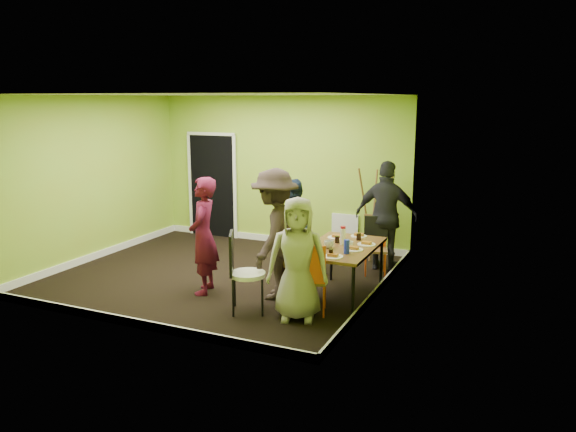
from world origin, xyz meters
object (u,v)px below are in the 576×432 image
Objects in this scene: dining_table at (342,250)px; person_standing at (203,236)px; chair_bentwood at (242,268)px; person_left_far at (292,225)px; easel at (376,214)px; thermos at (343,236)px; person_back_end at (387,216)px; chair_left_near at (292,255)px; chair_back_end at (376,233)px; chair_left_far at (296,239)px; person_front_end at (298,259)px; orange_bottle at (342,241)px; person_left_near at (275,234)px; chair_front_end at (311,275)px; blue_bottle at (347,247)px.

dining_table is 0.90× the size of person_standing.
person_left_far is at bearing 158.24° from chair_bentwood.
easel is 2.12m from thermos.
chair_left_near is at bearing 66.06° from person_back_end.
person_back_end reaches higher than chair_back_end.
chair_left_near reaches higher than chair_left_far.
person_back_end reaches higher than person_front_end.
chair_left_near is 1.28m from person_standing.
person_back_end is (1.25, 2.57, 0.30)m from chair_bentwood.
thermos is 0.09m from orange_bottle.
thermos reaches higher than chair_back_end.
easel is (0.88, 1.46, 0.21)m from chair_left_far.
chair_left_far is 1.85m from person_front_end.
chair_bentwood is at bearing 166.21° from person_front_end.
chair_left_far is at bearing -141.72° from chair_left_near.
person_left_near is 0.86m from person_front_end.
chair_left_near is at bearing 46.76° from chair_back_end.
person_standing is at bearing -20.50° from person_left_far.
chair_left_far reaches higher than chair_front_end.
person_left_near reaches higher than person_front_end.
person_standing is 0.92× the size of person_left_near.
chair_back_end is 2.65m from chair_bentwood.
chair_bentwood is at bearing -3.81° from chair_left_near.
chair_front_end is 0.33m from person_front_end.
easel is at bearing 92.82° from thermos.
chair_bentwood is 2.88m from person_back_end.
person_left_far reaches higher than chair_bentwood.
chair_bentwood is 1.51m from thermos.
blue_bottle is (0.19, -0.42, -0.02)m from thermos.
person_back_end is at bearing -142.55° from chair_back_end.
thermos is 1.06m from person_front_end.
person_standing is (-1.83, -0.70, 0.05)m from orange_bottle.
person_front_end is (-0.23, -1.07, -0.00)m from orange_bottle.
chair_bentwood is 0.68× the size of person_front_end.
chair_left_near is 1.75m from chair_back_end.
easel is (-0.12, 2.20, 0.09)m from dining_table.
person_standing is at bearing -163.00° from dining_table.
chair_left_near is 1.25m from person_left_far.
person_left_far is at bearing -137.47° from chair_left_near.
chair_back_end reaches higher than orange_bottle.
blue_bottle is at bearing 97.78° from chair_left_near.
person_front_end reaches higher than orange_bottle.
easel is at bearing 155.66° from person_left_near.
chair_bentwood reaches higher than orange_bottle.
person_front_end reaches higher than blue_bottle.
chair_back_end is at bearing 85.62° from dining_table.
chair_front_end is at bearing -127.68° from blue_bottle.
easel is 0.87× the size of person_left_near.
orange_bottle is at bearing 36.12° from chair_left_far.
dining_table is 20.18× the size of orange_bottle.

